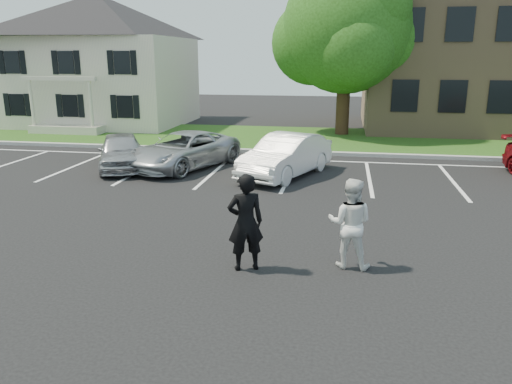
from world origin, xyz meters
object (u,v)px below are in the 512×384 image
(man_black_suit, at_px, (246,222))
(car_silver_minivan, at_px, (184,150))
(car_white_sedan, at_px, (286,156))
(house, at_px, (101,61))
(man_white_shirt, at_px, (350,223))
(tree, at_px, (348,32))
(car_silver_west, at_px, (121,151))

(man_black_suit, height_order, car_silver_minivan, man_black_suit)
(man_black_suit, relative_size, car_white_sedan, 0.44)
(house, height_order, car_white_sedan, house)
(car_white_sedan, bearing_deg, man_white_shirt, -51.97)
(tree, relative_size, car_silver_west, 2.23)
(tree, relative_size, car_white_sedan, 1.97)
(car_silver_west, bearing_deg, tree, 25.65)
(tree, xyz_separation_m, man_white_shirt, (0.23, -17.68, -4.43))
(tree, distance_m, man_white_shirt, 18.23)
(man_white_shirt, bearing_deg, car_silver_minivan, -46.31)
(tree, bearing_deg, house, 171.88)
(tree, xyz_separation_m, car_silver_minivan, (-5.94, -9.37, -4.67))
(house, relative_size, man_white_shirt, 5.59)
(car_silver_west, distance_m, car_white_sedan, 6.28)
(tree, xyz_separation_m, car_silver_west, (-8.23, -9.91, -4.68))
(man_white_shirt, xyz_separation_m, car_white_sedan, (-2.18, 7.64, -0.18))
(house, bearing_deg, man_white_shirt, -52.75)
(car_silver_minivan, bearing_deg, man_black_suit, -42.23)
(man_white_shirt, bearing_deg, car_silver_west, -35.43)
(tree, relative_size, man_white_shirt, 4.78)
(car_silver_west, relative_size, car_silver_minivan, 0.81)
(car_silver_west, height_order, car_white_sedan, car_white_sedan)
(man_white_shirt, relative_size, car_silver_west, 0.47)
(house, distance_m, car_silver_minivan, 14.86)
(tree, relative_size, car_silver_minivan, 1.80)
(tree, bearing_deg, man_black_suit, -95.67)
(car_silver_minivan, bearing_deg, tree, 80.27)
(car_silver_west, bearing_deg, man_black_suit, -76.76)
(man_white_shirt, bearing_deg, car_white_sedan, -66.93)
(tree, height_order, car_silver_minivan, tree)
(man_black_suit, height_order, car_white_sedan, man_black_suit)
(man_white_shirt, distance_m, car_white_sedan, 7.95)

